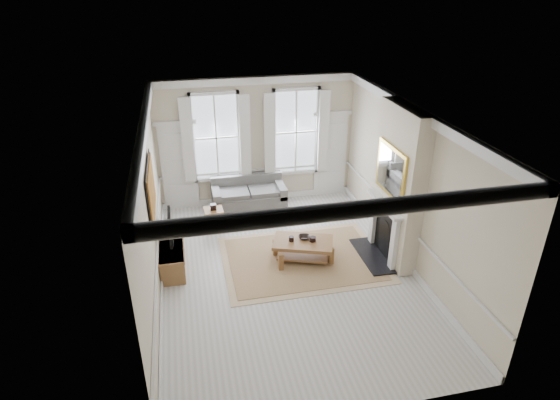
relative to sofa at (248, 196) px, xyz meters
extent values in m
plane|color=#B7B5AD|center=(0.33, -3.11, -0.36)|extent=(7.20, 7.20, 0.00)
plane|color=white|center=(0.33, -3.11, 3.04)|extent=(7.20, 7.20, 0.00)
plane|color=beige|center=(0.33, 0.49, 1.34)|extent=(5.20, 0.00, 5.20)
plane|color=beige|center=(-2.27, -3.11, 1.34)|extent=(0.00, 7.20, 7.20)
plane|color=beige|center=(2.93, -3.11, 1.34)|extent=(0.00, 7.20, 7.20)
cube|color=silver|center=(-1.72, 0.45, 0.79)|extent=(0.90, 0.08, 2.30)
cube|color=silver|center=(2.38, 0.45, 0.79)|extent=(0.90, 0.08, 2.30)
cube|color=#BF8320|center=(-2.23, -2.81, 1.69)|extent=(0.05, 1.66, 1.06)
cube|color=beige|center=(2.75, -2.91, 1.34)|extent=(0.35, 1.70, 3.38)
cube|color=black|center=(2.33, -2.91, -0.34)|extent=(0.55, 1.50, 0.05)
cube|color=silver|center=(2.53, -3.46, 0.21)|extent=(0.10, 0.18, 1.15)
cube|color=silver|center=(2.53, -2.36, 0.21)|extent=(0.10, 0.18, 1.15)
cube|color=silver|center=(2.48, -2.91, 0.94)|extent=(0.20, 1.45, 0.06)
cube|color=black|center=(2.57, -2.91, 0.19)|extent=(0.02, 0.92, 1.00)
cube|color=gold|center=(2.54, -2.91, 1.69)|extent=(0.06, 1.26, 1.06)
cube|color=#5D5D5B|center=(0.00, -0.06, -0.09)|extent=(1.90, 0.93, 0.43)
cube|color=#5D5D5B|center=(0.00, 0.30, 0.29)|extent=(1.90, 0.20, 0.44)
cube|color=#5D5D5B|center=(-0.85, -0.06, 0.17)|extent=(0.20, 0.93, 0.30)
cube|color=#5D5D5B|center=(0.85, -0.06, 0.17)|extent=(0.20, 0.93, 0.30)
cylinder|color=brown|center=(-0.83, -0.40, -0.32)|extent=(0.06, 0.06, 0.08)
cylinder|color=brown|center=(0.83, 0.28, -0.32)|extent=(0.06, 0.06, 0.08)
cube|color=brown|center=(-0.99, -0.93, 0.16)|extent=(0.47, 0.47, 0.06)
cube|color=brown|center=(-1.17, -1.10, -0.12)|extent=(0.05, 0.05, 0.49)
cube|color=brown|center=(-0.82, -1.10, -0.12)|extent=(0.05, 0.05, 0.49)
cube|color=brown|center=(-1.17, -0.75, -0.12)|extent=(0.05, 0.05, 0.49)
cube|color=brown|center=(-0.82, -0.75, -0.12)|extent=(0.05, 0.05, 0.49)
cube|color=#95704D|center=(0.78, -2.69, -0.35)|extent=(3.50, 2.60, 0.02)
cube|color=brown|center=(0.78, -2.69, 0.07)|extent=(1.45, 1.13, 0.08)
cube|color=brown|center=(0.24, -2.96, -0.16)|extent=(0.10, 0.10, 0.40)
cube|color=brown|center=(1.32, -2.96, -0.16)|extent=(0.10, 0.10, 0.40)
cube|color=brown|center=(0.24, -2.41, -0.16)|extent=(0.10, 0.10, 0.40)
cube|color=brown|center=(1.32, -2.41, -0.16)|extent=(0.10, 0.10, 0.40)
cylinder|color=black|center=(0.53, -2.64, 0.17)|extent=(0.11, 0.11, 0.11)
cylinder|color=black|center=(0.98, -2.74, 0.16)|extent=(0.14, 0.14, 0.10)
imported|color=black|center=(0.83, -2.59, 0.14)|extent=(0.30, 0.30, 0.06)
cube|color=brown|center=(-2.01, -2.30, -0.09)|extent=(0.49, 1.54, 0.55)
cube|color=black|center=(-1.99, -2.30, 0.20)|extent=(0.08, 0.30, 0.03)
cube|color=black|center=(-1.99, -2.30, 0.59)|extent=(0.05, 0.90, 0.55)
cube|color=black|center=(-1.96, -2.30, 0.59)|extent=(0.01, 0.83, 0.49)
camera|label=1|loc=(-1.56, -11.06, 5.39)|focal=30.00mm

